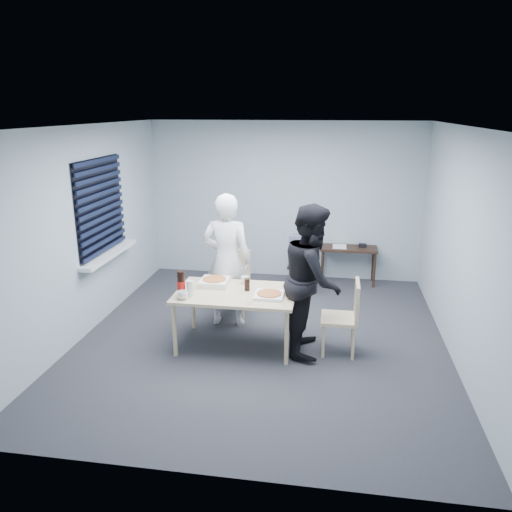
% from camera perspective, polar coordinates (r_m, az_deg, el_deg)
% --- Properties ---
extents(room, '(5.00, 5.00, 5.00)m').
position_cam_1_polar(room, '(6.93, -17.05, 4.61)').
color(room, '#28282D').
rests_on(room, ground).
extents(dining_table, '(1.42, 0.90, 0.69)m').
position_cam_1_polar(dining_table, '(5.97, -2.31, -4.66)').
color(dining_table, beige).
rests_on(dining_table, ground).
extents(chair_far, '(0.42, 0.42, 0.89)m').
position_cam_1_polar(chair_far, '(7.00, -2.49, -2.45)').
color(chair_far, beige).
rests_on(chair_far, ground).
extents(chair_right, '(0.42, 0.42, 0.89)m').
position_cam_1_polar(chair_right, '(5.92, 10.35, -6.38)').
color(chair_right, beige).
rests_on(chair_right, ground).
extents(person_white, '(0.65, 0.42, 1.77)m').
position_cam_1_polar(person_white, '(6.50, -3.36, -0.52)').
color(person_white, silver).
rests_on(person_white, ground).
extents(person_black, '(0.47, 0.86, 1.77)m').
position_cam_1_polar(person_black, '(5.82, 6.44, -2.66)').
color(person_black, black).
rests_on(person_black, ground).
extents(side_table, '(0.91, 0.41, 0.61)m').
position_cam_1_polar(side_table, '(8.29, 10.53, 0.46)').
color(side_table, '#341E15').
rests_on(side_table, ground).
extents(stool, '(0.35, 0.35, 0.48)m').
position_cam_1_polar(stool, '(7.71, 4.96, -1.74)').
color(stool, black).
rests_on(stool, ground).
extents(backpack, '(0.33, 0.24, 0.46)m').
position_cam_1_polar(backpack, '(7.60, 5.02, 0.62)').
color(backpack, slate).
rests_on(backpack, stool).
extents(pizza_box_a, '(0.34, 0.34, 0.08)m').
position_cam_1_polar(pizza_box_a, '(6.18, -4.76, -2.96)').
color(pizza_box_a, white).
rests_on(pizza_box_a, dining_table).
extents(pizza_box_b, '(0.33, 0.33, 0.05)m').
position_cam_1_polar(pizza_box_b, '(5.79, 1.52, -4.46)').
color(pizza_box_b, white).
rests_on(pizza_box_b, dining_table).
extents(mug_a, '(0.17, 0.17, 0.10)m').
position_cam_1_polar(mug_a, '(5.77, -8.35, -4.45)').
color(mug_a, white).
rests_on(mug_a, dining_table).
extents(mug_b, '(0.10, 0.10, 0.09)m').
position_cam_1_polar(mug_b, '(6.21, -1.28, -2.73)').
color(mug_b, white).
rests_on(mug_b, dining_table).
extents(cola_glass, '(0.08, 0.08, 0.15)m').
position_cam_1_polar(cola_glass, '(5.97, -1.02, -3.29)').
color(cola_glass, black).
rests_on(cola_glass, dining_table).
extents(soda_bottle, '(0.09, 0.09, 0.30)m').
position_cam_1_polar(soda_bottle, '(5.84, -8.55, -3.17)').
color(soda_bottle, black).
rests_on(soda_bottle, dining_table).
extents(plastic_cups, '(0.09, 0.09, 0.19)m').
position_cam_1_polar(plastic_cups, '(5.84, -7.55, -3.68)').
color(plastic_cups, silver).
rests_on(plastic_cups, dining_table).
extents(rubber_band, '(0.07, 0.07, 0.00)m').
position_cam_1_polar(rubber_band, '(5.60, -0.74, -5.46)').
color(rubber_band, red).
rests_on(rubber_band, dining_table).
extents(papers, '(0.24, 0.31, 0.00)m').
position_cam_1_polar(papers, '(8.28, 9.52, 1.08)').
color(papers, white).
rests_on(papers, side_table).
extents(black_box, '(0.14, 0.11, 0.05)m').
position_cam_1_polar(black_box, '(8.31, 12.08, 1.18)').
color(black_box, black).
rests_on(black_box, side_table).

